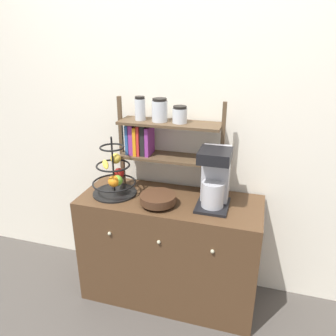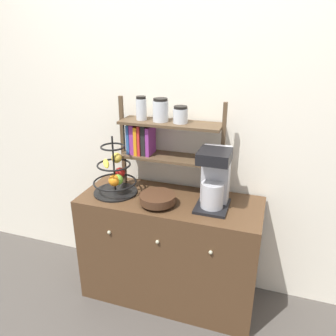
{
  "view_description": "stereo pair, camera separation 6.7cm",
  "coord_description": "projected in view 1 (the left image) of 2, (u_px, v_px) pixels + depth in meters",
  "views": [
    {
      "loc": [
        0.53,
        -1.6,
        1.78
      ],
      "look_at": [
        -0.01,
        0.24,
        1.0
      ],
      "focal_mm": 35.0,
      "sensor_mm": 36.0,
      "label": 1
    },
    {
      "loc": [
        0.59,
        -1.58,
        1.78
      ],
      "look_at": [
        -0.01,
        0.24,
        1.0
      ],
      "focal_mm": 35.0,
      "sensor_mm": 36.0,
      "label": 2
    }
  ],
  "objects": [
    {
      "name": "coffee_maker",
      "position": [
        215.0,
        177.0,
        2.01
      ],
      "size": [
        0.2,
        0.25,
        0.38
      ],
      "color": "black",
      "rests_on": "sideboard"
    },
    {
      "name": "shelf_hutch",
      "position": [
        158.0,
        133.0,
        2.16
      ],
      "size": [
        0.72,
        0.2,
        0.64
      ],
      "color": "brown",
      "rests_on": "sideboard"
    },
    {
      "name": "sideboard",
      "position": [
        170.0,
        249.0,
        2.3
      ],
      "size": [
        1.2,
        0.49,
        0.78
      ],
      "color": "#4C331E",
      "rests_on": "ground_plane"
    },
    {
      "name": "wall_back",
      "position": [
        182.0,
        112.0,
        2.21
      ],
      "size": [
        7.0,
        0.05,
        2.6
      ],
      "primitive_type": "cube",
      "color": "silver",
      "rests_on": "ground_plane"
    },
    {
      "name": "fruit_stand",
      "position": [
        114.0,
        176.0,
        2.18
      ],
      "size": [
        0.3,
        0.3,
        0.4
      ],
      "color": "black",
      "rests_on": "sideboard"
    },
    {
      "name": "wooden_bowl",
      "position": [
        158.0,
        199.0,
        2.06
      ],
      "size": [
        0.23,
        0.23,
        0.07
      ],
      "color": "#422819",
      "rests_on": "sideboard"
    },
    {
      "name": "ground_plane",
      "position": [
        160.0,
        317.0,
        2.23
      ],
      "size": [
        12.0,
        12.0,
        0.0
      ],
      "primitive_type": "plane",
      "color": "#47423D"
    }
  ]
}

